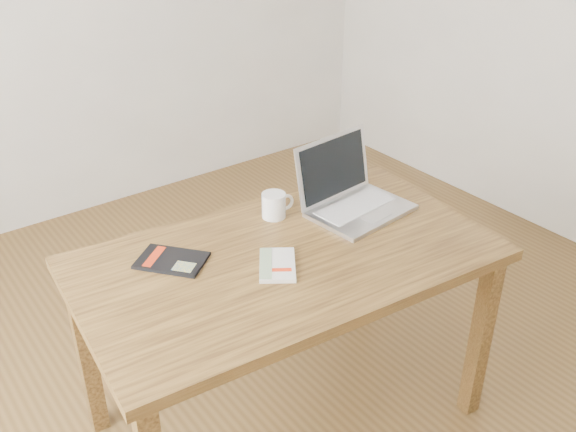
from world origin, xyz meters
TOP-DOWN VIEW (x-y plane):
  - room at (-0.07, 0.00)m, footprint 4.04×4.04m
  - desk at (-0.08, -0.10)m, footprint 1.45×0.91m
  - white_guidebook at (-0.15, -0.14)m, footprint 0.20×0.22m
  - black_guidebook at (-0.41, 0.09)m, footprint 0.25×0.26m
  - laptop at (0.31, 0.02)m, footprint 0.39×0.34m
  - coffee_mug at (0.04, 0.13)m, footprint 0.13×0.09m

SIDE VIEW (x-z plane):
  - desk at x=-0.08m, z-range 0.29..1.04m
  - black_guidebook at x=-0.41m, z-range 0.75..0.76m
  - white_guidebook at x=-0.15m, z-range 0.75..0.77m
  - coffee_mug at x=0.04m, z-range 0.75..0.85m
  - laptop at x=0.31m, z-range 0.68..0.93m
  - room at x=-0.07m, z-range 0.01..2.71m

